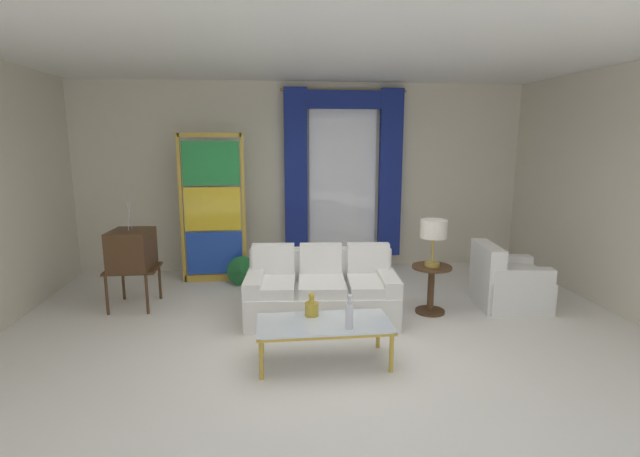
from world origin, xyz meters
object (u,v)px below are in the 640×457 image
(round_side_table, at_px, (431,285))
(bottle_blue_decanter, at_px, (312,308))
(stained_glass_divider, at_px, (213,212))
(bottle_crystal_tall, at_px, (349,314))
(armchair_white, at_px, (506,284))
(couch_white_long, at_px, (321,292))
(peacock_figurine, at_px, (242,272))
(coffee_table, at_px, (324,326))
(vintage_tv, at_px, (132,251))
(table_lamp_brass, at_px, (434,231))

(round_side_table, bearing_deg, bottle_blue_decanter, -147.80)
(stained_glass_divider, bearing_deg, bottle_crystal_tall, -63.18)
(stained_glass_divider, distance_m, round_side_table, 3.30)
(bottle_crystal_tall, distance_m, armchair_white, 2.75)
(couch_white_long, xyz_separation_m, peacock_figurine, (-1.01, 1.29, -0.08))
(peacock_figurine, height_order, round_side_table, round_side_table)
(coffee_table, height_order, bottle_blue_decanter, bottle_blue_decanter)
(bottle_crystal_tall, height_order, peacock_figurine, bottle_crystal_tall)
(bottle_crystal_tall, xyz_separation_m, vintage_tv, (-2.42, 1.98, 0.19))
(armchair_white, height_order, table_lamp_brass, table_lamp_brass)
(stained_glass_divider, xyz_separation_m, table_lamp_brass, (2.77, -1.65, -0.03))
(coffee_table, relative_size, round_side_table, 2.12)
(vintage_tv, bearing_deg, table_lamp_brass, -9.88)
(vintage_tv, xyz_separation_m, table_lamp_brass, (3.68, -0.64, 0.30))
(bottle_blue_decanter, bearing_deg, round_side_table, 32.20)
(peacock_figurine, bearing_deg, bottle_blue_decanter, -71.04)
(couch_white_long, xyz_separation_m, stained_glass_divider, (-1.42, 1.62, 0.75))
(peacock_figurine, bearing_deg, vintage_tv, -152.93)
(couch_white_long, height_order, bottle_blue_decanter, couch_white_long)
(coffee_table, height_order, stained_glass_divider, stained_glass_divider)
(bottle_blue_decanter, bearing_deg, bottle_crystal_tall, -48.81)
(stained_glass_divider, bearing_deg, coffee_table, -65.23)
(bottle_crystal_tall, relative_size, vintage_tv, 0.24)
(vintage_tv, height_order, table_lamp_brass, vintage_tv)
(coffee_table, distance_m, bottle_crystal_tall, 0.32)
(bottle_crystal_tall, distance_m, table_lamp_brass, 1.90)
(bottle_blue_decanter, distance_m, armchair_white, 2.85)
(couch_white_long, bearing_deg, table_lamp_brass, -1.12)
(peacock_figurine, bearing_deg, armchair_white, -19.12)
(bottle_crystal_tall, bearing_deg, vintage_tv, 140.69)
(armchair_white, relative_size, table_lamp_brass, 1.61)
(coffee_table, bearing_deg, stained_glass_divider, 114.77)
(coffee_table, xyz_separation_m, round_side_table, (1.47, 1.17, -0.02))
(coffee_table, relative_size, armchair_white, 1.38)
(couch_white_long, distance_m, peacock_figurine, 1.64)
(couch_white_long, bearing_deg, armchair_white, 2.64)
(table_lamp_brass, bearing_deg, stained_glass_divider, 149.24)
(vintage_tv, height_order, peacock_figurine, vintage_tv)
(vintage_tv, bearing_deg, stained_glass_divider, 47.93)
(stained_glass_divider, distance_m, table_lamp_brass, 3.22)
(stained_glass_divider, bearing_deg, round_side_table, -30.76)
(bottle_blue_decanter, xyz_separation_m, bottle_crystal_tall, (0.31, -0.36, 0.05))
(couch_white_long, height_order, round_side_table, couch_white_long)
(bottle_blue_decanter, relative_size, bottle_crystal_tall, 0.72)
(bottle_blue_decanter, relative_size, armchair_white, 0.26)
(vintage_tv, bearing_deg, peacock_figurine, 27.07)
(bottle_blue_decanter, xyz_separation_m, peacock_figurine, (-0.79, 2.30, -0.27))
(vintage_tv, relative_size, armchair_white, 1.47)
(bottle_crystal_tall, distance_m, vintage_tv, 3.14)
(stained_glass_divider, bearing_deg, peacock_figurine, -39.03)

